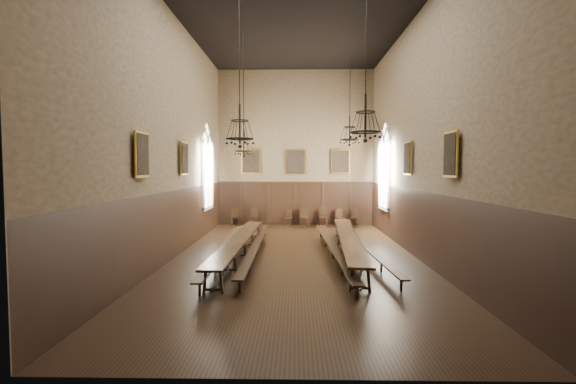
{
  "coord_description": "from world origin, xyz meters",
  "views": [
    {
      "loc": [
        0.02,
        -15.35,
        3.3
      ],
      "look_at": [
        -0.3,
        1.5,
        2.35
      ],
      "focal_mm": 26.0,
      "sensor_mm": 36.0,
      "label": 1
    }
  ],
  "objects_px": {
    "chair_1": "(254,220)",
    "chair_5": "(323,220)",
    "table_left": "(239,248)",
    "bench_left_inner": "(256,248)",
    "chandelier_back_right": "(350,132)",
    "chandelier_back_left": "(244,142)",
    "chair_7": "(354,221)",
    "chandelier_front_right": "(365,122)",
    "bench_left_outer": "(225,250)",
    "bench_right_inner": "(333,251)",
    "chair_0": "(235,220)",
    "chandelier_front_left": "(240,128)",
    "bench_right_outer": "(367,251)",
    "table_right": "(348,246)",
    "chair_6": "(340,221)",
    "chair_3": "(288,221)",
    "chair_4": "(304,221)"
  },
  "relations": [
    {
      "from": "chair_1",
      "to": "chair_5",
      "type": "xyz_separation_m",
      "value": [
        4.01,
        -0.07,
        0.01
      ]
    },
    {
      "from": "table_left",
      "to": "bench_left_inner",
      "type": "relative_size",
      "value": 0.93
    },
    {
      "from": "chandelier_back_right",
      "to": "chandelier_back_left",
      "type": "bearing_deg",
      "value": -172.95
    },
    {
      "from": "chair_7",
      "to": "chandelier_front_right",
      "type": "xyz_separation_m",
      "value": [
        -1.3,
        -11.34,
        4.38
      ]
    },
    {
      "from": "bench_left_outer",
      "to": "bench_right_inner",
      "type": "xyz_separation_m",
      "value": [
        3.98,
        -0.15,
        0.0
      ]
    },
    {
      "from": "chair_0",
      "to": "chair_1",
      "type": "relative_size",
      "value": 1.02
    },
    {
      "from": "chandelier_front_left",
      "to": "bench_left_outer",
      "type": "bearing_deg",
      "value": 110.4
    },
    {
      "from": "bench_right_outer",
      "to": "chandelier_front_right",
      "type": "distance_m",
      "value": 5.24
    },
    {
      "from": "table_right",
      "to": "chair_6",
      "type": "distance_m",
      "value": 8.4
    },
    {
      "from": "bench_right_inner",
      "to": "chair_0",
      "type": "height_order",
      "value": "chair_0"
    },
    {
      "from": "chair_5",
      "to": "chandelier_front_left",
      "type": "height_order",
      "value": "chandelier_front_left"
    },
    {
      "from": "chair_3",
      "to": "chair_5",
      "type": "bearing_deg",
      "value": 14.55
    },
    {
      "from": "bench_right_inner",
      "to": "chair_1",
      "type": "bearing_deg",
      "value": 113.33
    },
    {
      "from": "table_right",
      "to": "chair_5",
      "type": "distance_m",
      "value": 8.37
    },
    {
      "from": "chair_3",
      "to": "table_left",
      "type": "bearing_deg",
      "value": -84.24
    },
    {
      "from": "bench_right_outer",
      "to": "chandelier_back_right",
      "type": "distance_m",
      "value": 5.33
    },
    {
      "from": "chair_4",
      "to": "bench_left_inner",
      "type": "bearing_deg",
      "value": -100.03
    },
    {
      "from": "table_right",
      "to": "chandelier_front_left",
      "type": "distance_m",
      "value": 6.16
    },
    {
      "from": "chandelier_front_left",
      "to": "chandelier_front_right",
      "type": "distance_m",
      "value": 3.81
    },
    {
      "from": "bench_right_outer",
      "to": "chandelier_back_left",
      "type": "distance_m",
      "value": 6.7
    },
    {
      "from": "chair_5",
      "to": "chair_7",
      "type": "xyz_separation_m",
      "value": [
        1.81,
        -0.03,
        -0.02
      ]
    },
    {
      "from": "chandelier_back_right",
      "to": "bench_left_inner",
      "type": "bearing_deg",
      "value": -148.1
    },
    {
      "from": "table_right",
      "to": "chair_0",
      "type": "relative_size",
      "value": 10.0
    },
    {
      "from": "chandelier_back_left",
      "to": "table_left",
      "type": "bearing_deg",
      "value": -87.71
    },
    {
      "from": "bench_right_inner",
      "to": "chair_3",
      "type": "bearing_deg",
      "value": 101.51
    },
    {
      "from": "bench_left_inner",
      "to": "chandelier_front_right",
      "type": "height_order",
      "value": "chandelier_front_right"
    },
    {
      "from": "chandelier_back_right",
      "to": "table_left",
      "type": "bearing_deg",
      "value": -146.75
    },
    {
      "from": "table_left",
      "to": "chair_4",
      "type": "xyz_separation_m",
      "value": [
        2.54,
        8.79,
        -0.07
      ]
    },
    {
      "from": "chandelier_front_left",
      "to": "table_left",
      "type": "bearing_deg",
      "value": 99.06
    },
    {
      "from": "bench_right_outer",
      "to": "chair_6",
      "type": "bearing_deg",
      "value": 90.58
    },
    {
      "from": "chair_0",
      "to": "chair_6",
      "type": "height_order",
      "value": "chair_0"
    },
    {
      "from": "bench_right_outer",
      "to": "chair_0",
      "type": "height_order",
      "value": "chair_0"
    },
    {
      "from": "chair_4",
      "to": "chandelier_back_left",
      "type": "relative_size",
      "value": 0.2
    },
    {
      "from": "chair_4",
      "to": "chandelier_back_right",
      "type": "bearing_deg",
      "value": -69.39
    },
    {
      "from": "chandelier_front_right",
      "to": "chandelier_back_right",
      "type": "bearing_deg",
      "value": 87.57
    },
    {
      "from": "bench_right_inner",
      "to": "chair_7",
      "type": "bearing_deg",
      "value": 77.1
    },
    {
      "from": "bench_right_outer",
      "to": "chair_6",
      "type": "xyz_separation_m",
      "value": [
        -0.09,
        8.62,
        0.03
      ]
    },
    {
      "from": "bench_left_outer",
      "to": "chair_4",
      "type": "distance_m",
      "value": 9.16
    },
    {
      "from": "bench_right_outer",
      "to": "chandelier_front_left",
      "type": "xyz_separation_m",
      "value": [
        -4.35,
        -2.42,
        4.28
      ]
    },
    {
      "from": "bench_left_outer",
      "to": "chair_6",
      "type": "bearing_deg",
      "value": 59.2
    },
    {
      "from": "table_right",
      "to": "chair_7",
      "type": "relative_size",
      "value": 10.35
    },
    {
      "from": "bench_left_outer",
      "to": "chandelier_front_right",
      "type": "relative_size",
      "value": 2.14
    },
    {
      "from": "chair_1",
      "to": "chair_4",
      "type": "relative_size",
      "value": 0.99
    },
    {
      "from": "chair_5",
      "to": "chandelier_back_left",
      "type": "relative_size",
      "value": 0.2
    },
    {
      "from": "chair_0",
      "to": "chair_5",
      "type": "relative_size",
      "value": 0.98
    },
    {
      "from": "table_left",
      "to": "chandelier_front_right",
      "type": "bearing_deg",
      "value": -31.87
    },
    {
      "from": "chandelier_back_left",
      "to": "chandelier_front_left",
      "type": "xyz_separation_m",
      "value": [
        0.45,
        -4.55,
        0.12
      ]
    },
    {
      "from": "chandelier_back_right",
      "to": "bench_left_outer",
      "type": "bearing_deg",
      "value": -151.13
    },
    {
      "from": "bench_right_outer",
      "to": "table_left",
      "type": "bearing_deg",
      "value": -177.77
    },
    {
      "from": "chair_3",
      "to": "bench_right_inner",
      "type": "bearing_deg",
      "value": -62.21
    }
  ]
}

